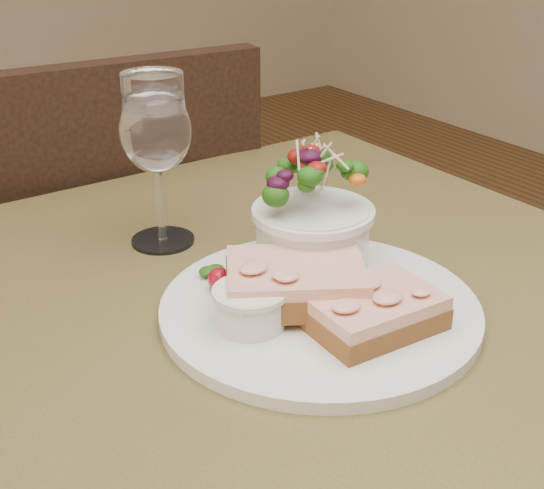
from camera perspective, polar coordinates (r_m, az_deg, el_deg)
cafe_table at (r=0.78m, az=0.32°, el=-11.05°), size 0.80×0.80×0.75m
chair_far at (r=1.44m, az=-11.93°, el=-9.60°), size 0.45×0.45×0.90m
dinner_plate at (r=0.70m, az=3.62°, el=-4.87°), size 0.30×0.30×0.01m
sandwich_front at (r=0.66m, az=7.57°, el=-4.93°), size 0.12×0.09×0.03m
sandwich_back at (r=0.68m, az=1.81°, el=-2.85°), size 0.16×0.14×0.03m
ramekin at (r=0.66m, az=-1.66°, el=-4.61°), size 0.06×0.06×0.04m
salad_bowl at (r=0.75m, az=3.12°, el=2.68°), size 0.11×0.11×0.13m
garnish at (r=0.73m, az=-3.61°, el=-2.43°), size 0.05×0.04×0.02m
wine_glass at (r=0.81m, az=-8.74°, el=8.11°), size 0.08×0.08×0.18m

